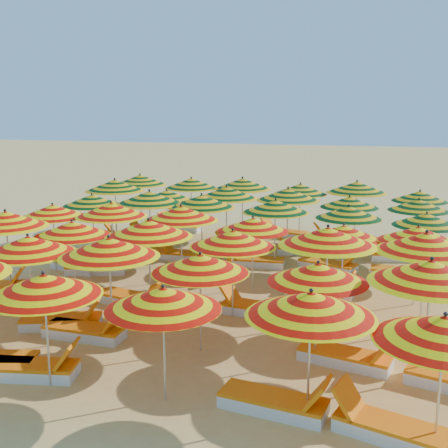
{
  "coord_description": "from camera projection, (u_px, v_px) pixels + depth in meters",
  "views": [
    {
      "loc": [
        4.16,
        -13.93,
        4.7
      ],
      "look_at": [
        0.0,
        0.5,
        1.6
      ],
      "focal_mm": 45.0,
      "sensor_mm": 36.0,
      "label": 1
    }
  ],
  "objects": [
    {
      "name": "umbrella_3",
      "position": [
        163.0,
        299.0,
        8.87
      ],
      "size": [
        2.44,
        2.44,
        1.99
      ],
      "color": "silver",
      "rests_on": "ground"
    },
    {
      "name": "lounger_18",
      "position": [
        136.0,
        251.0,
        18.23
      ],
      "size": [
        1.81,
        0.92,
        0.69
      ],
      "rotation": [
        0.0,
        0.0,
        3.35
      ],
      "color": "white",
      "rests_on": "ground"
    },
    {
      "name": "umbrella_24",
      "position": [
        92.0,
        200.0,
        18.26
      ],
      "size": [
        2.04,
        2.04,
        2.01
      ],
      "color": "silver",
      "rests_on": "ground"
    },
    {
      "name": "lounger_31",
      "position": [
        337.0,
        238.0,
        20.08
      ],
      "size": [
        1.83,
        1.11,
        0.69
      ],
      "rotation": [
        0.0,
        0.0,
        3.47
      ],
      "color": "white",
      "rests_on": "ground"
    },
    {
      "name": "umbrella_22",
      "position": [
        344.0,
        232.0,
        13.78
      ],
      "size": [
        2.36,
        2.36,
        1.95
      ],
      "color": "silver",
      "rests_on": "ground"
    },
    {
      "name": "umbrella_17",
      "position": [
        426.0,
        242.0,
        11.65
      ],
      "size": [
        2.57,
        2.57,
        2.24
      ],
      "color": "silver",
      "rests_on": "ground"
    },
    {
      "name": "lounger_25",
      "position": [
        241.0,
        246.0,
        18.91
      ],
      "size": [
        1.79,
        0.77,
        0.69
      ],
      "rotation": [
        0.0,
        0.0,
        3.25
      ],
      "color": "white",
      "rests_on": "ground"
    },
    {
      "name": "umbrella_19",
      "position": [
        111.0,
        210.0,
        15.8
      ],
      "size": [
        2.11,
        2.11,
        2.15
      ],
      "color": "silver",
      "rests_on": "ground"
    },
    {
      "name": "lounger_2",
      "position": [
        32.0,
        369.0,
        9.99
      ],
      "size": [
        1.81,
        0.9,
        0.69
      ],
      "rotation": [
        0.0,
        0.0,
        0.19
      ],
      "color": "white",
      "rests_on": "ground"
    },
    {
      "name": "lounger_23",
      "position": [
        129.0,
        236.0,
        20.31
      ],
      "size": [
        1.82,
        1.19,
        0.69
      ],
      "rotation": [
        0.0,
        0.0,
        3.53
      ],
      "color": "white",
      "rests_on": "ground"
    },
    {
      "name": "lounger_16",
      "position": [
        203.0,
        276.0,
        15.48
      ],
      "size": [
        1.82,
        0.98,
        0.69
      ],
      "rotation": [
        0.0,
        0.0,
        0.24
      ],
      "color": "white",
      "rests_on": "ground"
    },
    {
      "name": "lounger_8",
      "position": [
        347.0,
        357.0,
        10.47
      ],
      "size": [
        1.82,
        0.94,
        0.69
      ],
      "rotation": [
        0.0,
        0.0,
        -0.21
      ],
      "color": "white",
      "rests_on": "ground"
    },
    {
      "name": "umbrella_36",
      "position": [
        140.0,
        180.0,
        22.13
      ],
      "size": [
        2.71,
        2.71,
        2.2
      ],
      "color": "silver",
      "rests_on": "ground"
    },
    {
      "name": "umbrella_39",
      "position": [
        300.0,
        189.0,
        20.37
      ],
      "size": [
        2.53,
        2.53,
        2.08
      ],
      "color": "silver",
      "rests_on": "ground"
    },
    {
      "name": "umbrella_8",
      "position": [
        109.0,
        247.0,
        11.38
      ],
      "size": [
        2.64,
        2.64,
        2.2
      ],
      "color": "silver",
      "rests_on": "ground"
    },
    {
      "name": "beachgoer_a",
      "position": [
        111.0,
        252.0,
        16.22
      ],
      "size": [
        0.45,
        0.54,
        1.27
      ],
      "primitive_type": "imported",
      "rotation": [
        0.0,
        0.0,
        1.93
      ],
      "color": "tan",
      "rests_on": "ground"
    },
    {
      "name": "umbrella_32",
      "position": [
        227.0,
        193.0,
        18.71
      ],
      "size": [
        2.47,
        2.47,
        2.21
      ],
      "color": "silver",
      "rests_on": "ground"
    },
    {
      "name": "umbrella_27",
      "position": [
        275.0,
        206.0,
        16.59
      ],
      "size": [
        2.17,
        2.17,
        2.11
      ],
      "color": "silver",
      "rests_on": "ground"
    },
    {
      "name": "lounger_14",
      "position": [
        78.0,
        266.0,
        16.54
      ],
      "size": [
        1.83,
        1.08,
        0.69
      ],
      "rotation": [
        0.0,
        0.0,
        -0.31
      ],
      "color": "white",
      "rests_on": "ground"
    },
    {
      "name": "umbrella_7",
      "position": [
        28.0,
        245.0,
        11.86
      ],
      "size": [
        2.48,
        2.48,
        2.12
      ],
      "color": "silver",
      "rests_on": "ground"
    },
    {
      "name": "umbrella_29",
      "position": [
        426.0,
        220.0,
        15.32
      ],
      "size": [
        2.21,
        2.21,
        1.95
      ],
      "color": "silver",
      "rests_on": "ground"
    },
    {
      "name": "umbrella_4",
      "position": [
        311.0,
        304.0,
        8.32
      ],
      "size": [
        2.52,
        2.52,
        2.1
      ],
      "color": "silver",
      "rests_on": "ground"
    },
    {
      "name": "umbrella_23",
      "position": [
        418.0,
        234.0,
        13.34
      ],
      "size": [
        2.29,
        2.29,
        2.01
      ],
      "color": "silver",
      "rests_on": "ground"
    },
    {
      "name": "lounger_7",
      "position": [
        86.0,
        331.0,
        11.69
      ],
      "size": [
        1.74,
        0.61,
        0.69
      ],
      "rotation": [
        0.0,
        0.0,
        -0.02
      ],
      "color": "white",
      "rests_on": "ground"
    },
    {
      "name": "lounger_4",
      "position": [
        391.0,
        429.0,
        8.12
      ],
      "size": [
        1.83,
        1.04,
        0.69
      ],
      "rotation": [
        0.0,
        0.0,
        2.86
      ],
      "color": "white",
      "rests_on": "ground"
    },
    {
      "name": "lounger_30",
      "position": [
        283.0,
        233.0,
        20.9
      ],
      "size": [
        1.82,
        1.0,
        0.69
      ],
      "rotation": [
        0.0,
        0.0,
        2.89
      ],
      "color": "white",
      "rests_on": "ground"
    },
    {
      "name": "umbrella_21",
      "position": [
        253.0,
        225.0,
        14.53
      ],
      "size": [
        1.95,
        1.95,
        1.98
      ],
      "color": "silver",
      "rests_on": "ground"
    },
    {
      "name": "ground",
      "position": [
        219.0,
        285.0,
        15.19
      ],
      "size": [
        120.0,
        120.0,
        0.0
      ],
      "primitive_type": "plane",
      "color": "#DEBA62",
      "rests_on": "ground"
    },
    {
      "name": "lounger_24",
      "position": [
        154.0,
        237.0,
        20.16
      ],
      "size": [
        1.75,
        0.62,
        0.69
      ],
      "rotation": [
        0.0,
        0.0,
        3.16
      ],
      "color": "white",
      "rests_on": "ground"
    },
    {
      "name": "umbrella_30",
      "position": [
        115.0,
        185.0,
        20.14
      ],
      "size": [
        2.78,
        2.78,
        2.26
      ],
      "color": "silver",
      "rests_on": "ground"
    },
    {
      "name": "umbrella_40",
      "position": [
        357.0,
        187.0,
        19.66
      ],
      "size": [
        2.41,
        2.41,
        2.26
      ],
      "color": "silver",
      "rests_on": "ground"
    },
    {
      "name": "lounger_6",
      "position": [
        64.0,
        321.0,
        12.25
      ],
      "size": [
        1.83,
        1.14,
        0.69
      ],
      "rotation": [
        0.0,
        0.0,
        0.35
      ],
      "color": "white",
      "rests_on": "ground"
    },
    {
      "name": "umbrella_2",
      "position": [
        44.0,
        285.0,
        9.33
      ],
      "size": [
        2.12,
        2.12,
        2.06
      ],
      "color": "silver",
      "rests_on": "ground"
    },
    {
      "name": "umbrella_11",
      "position": [
        431.0,
        272.0,
        9.52
      ],
      "size": [
        2.54,
        2.54,
        2.25
      ],
      "color": "silver",
      "rests_on": "ground"
    },
    {
      "name": "lounger_19",
      "position": [
        186.0,
        255.0,
        17.74
      ],
      "size": [
        1.76,
        0.67,
        0.69
      ],
      "rotation": [
        0.0,
        0.0,
        3.19
      ],
      "color": "white",
      "rests_on": "ground"
    },
    {
      "name": "umbrella_34",
      "position": [
        349.0,
        202.0,
        18.04
      ],
      "size": [
        2.36,
        2.36,
        1.98
      ],
      "color": "silver",
      "rests_on": "ground"
    },
    {
      "name": "umbrella_37",
      "position": [
        191.0,
        183.0,
        21.31
      ],
      "size": [
        2.55,
        2.55,
        2.17
      ],
      "color": "silver",
      "rests_on": "ground"
    },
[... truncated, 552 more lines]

